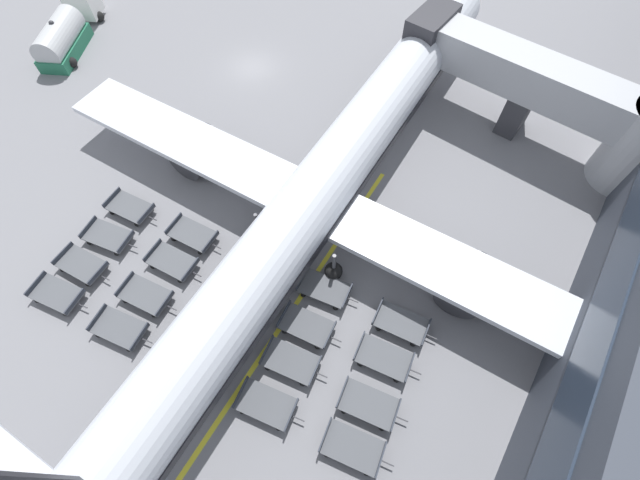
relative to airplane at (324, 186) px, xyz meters
name	(u,v)px	position (x,y,z in m)	size (l,w,h in m)	color
ground_plane	(253,67)	(-13.96, 9.77, -3.38)	(500.00, 500.00, 0.00)	gray
jet_bridge	(560,100)	(9.90, 15.17, 0.57)	(20.34, 5.54, 6.41)	#B2B5BA
airplane	(324,186)	(0.00, 0.00, 0.00)	(39.58, 47.73, 13.77)	silver
fuel_tanker_primary	(66,32)	(-29.78, 3.06, -2.06)	(6.86, 9.69, 3.12)	white
baggage_dolly_row_near_col_a	(57,294)	(-10.30, -14.24, -2.89)	(3.91, 2.30, 0.92)	#515459
baggage_dolly_row_near_col_b	(120,328)	(-5.45, -13.64, -2.89)	(3.91, 2.32, 0.92)	#515459
baggage_dolly_row_near_col_c	(190,364)	(-0.56, -12.89, -2.89)	(3.88, 2.08, 0.92)	#515459
baggage_dolly_row_near_col_d	(266,404)	(4.32, -12.23, -2.89)	(3.92, 2.34, 0.92)	#515459
baggage_dolly_row_near_col_e	(352,447)	(9.28, -11.46, -2.89)	(3.92, 2.33, 0.92)	#515459
baggage_dolly_row_mid_a_col_a	(82,265)	(-10.63, -12.03, -2.89)	(3.88, 2.07, 0.92)	#515459
baggage_dolly_row_mid_a_col_b	(146,295)	(-5.71, -11.27, -2.89)	(3.90, 2.19, 0.92)	#515459
baggage_dolly_row_mid_a_col_c	(216,328)	(-0.76, -10.47, -2.89)	(3.90, 2.16, 0.92)	#515459
baggage_dolly_row_mid_a_col_d	(291,361)	(4.09, -9.62, -2.89)	(3.91, 2.30, 0.92)	#515459
baggage_dolly_row_mid_a_col_e	(368,404)	(8.90, -9.19, -2.89)	(3.91, 2.31, 0.92)	#515459
baggage_dolly_row_mid_b_col_a	(108,236)	(-10.87, -9.61, -2.89)	(3.92, 2.35, 0.92)	#515459
baggage_dolly_row_mid_b_col_b	(172,262)	(-5.98, -8.65, -2.89)	(3.89, 2.09, 0.92)	#515459
baggage_dolly_row_mid_b_col_c	(238,291)	(-1.13, -7.93, -2.89)	(3.90, 2.15, 0.92)	#515459
baggage_dolly_row_mid_b_col_d	(307,326)	(3.64, -7.40, -2.89)	(3.90, 2.20, 0.92)	#515459
baggage_dolly_row_mid_b_col_e	(384,358)	(8.36, -6.54, -2.89)	(3.91, 2.25, 0.92)	#515459
baggage_dolly_row_far_col_a	(130,208)	(-11.38, -7.16, -2.89)	(3.89, 2.12, 0.92)	#515459
baggage_dolly_row_far_col_b	(193,234)	(-6.28, -6.39, -2.89)	(3.88, 2.07, 0.92)	#515459
baggage_dolly_row_far_col_c	(256,262)	(-1.48, -5.67, -2.89)	(3.91, 2.24, 0.92)	#515459
baggage_dolly_row_far_col_d	(324,288)	(3.20, -4.82, -2.89)	(3.91, 2.29, 0.92)	#515459
baggage_dolly_row_far_col_e	(401,323)	(8.21, -4.16, -2.89)	(3.90, 2.17, 0.92)	#515459
stand_guidance_stripe	(262,355)	(2.37, -10.20, -3.38)	(1.84, 31.46, 0.01)	yellow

